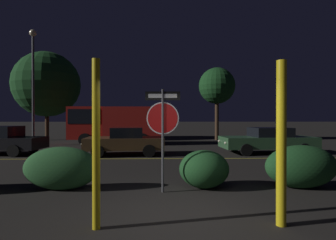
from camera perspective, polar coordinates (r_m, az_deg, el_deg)
The scene contains 14 objects.
ground_plane at distance 5.18m, azimuth 3.25°, elevation -20.54°, with size 260.00×260.00×0.00m, color black.
road_center_stripe at distance 12.09m, azimuth 0.52°, elevation -8.39°, with size 41.25×0.12×0.01m, color gold.
stop_sign at distance 6.52m, azimuth -1.16°, elevation 0.03°, with size 0.87×0.06×2.57m.
yellow_pole_left at distance 4.54m, azimuth -15.37°, elevation -5.04°, with size 0.13×0.13×2.84m, color yellow.
yellow_pole_right at distance 4.92m, azimuth 23.44°, elevation -4.63°, with size 0.17×0.17×2.84m, color yellow.
hedge_bush_1 at distance 7.40m, azimuth -22.18°, elevation -9.70°, with size 1.95×0.75×1.11m, color #2D6633.
hedge_bush_2 at distance 7.12m, azimuth 7.86°, elevation -10.53°, with size 1.32×1.11×1.00m, color #1E4C23.
hedge_bush_3 at distance 7.88m, azimuth 27.01°, elevation -9.00°, with size 1.91×0.96×1.14m, color #1E4C23.
passing_car_2 at distance 13.43m, azimuth -9.28°, elevation -4.54°, with size 4.06×2.29×1.39m.
passing_car_3 at distance 14.78m, azimuth 20.90°, elevation -4.14°, with size 4.94×2.15×1.36m.
delivery_truck at distance 18.97m, azimuth -11.74°, elevation -0.51°, with size 6.38×2.48×2.64m.
street_lamp at distance 20.17m, azimuth -27.30°, elevation 9.41°, with size 0.46×0.46×7.84m.
tree_0 at distance 24.56m, azimuth -24.86°, elevation 7.04°, with size 5.47×5.47×7.44m.
tree_1 at distance 22.69m, azimuth 10.59°, elevation 7.26°, with size 3.05×3.05×6.12m.
Camera 1 is at (-0.39, -4.82, 1.85)m, focal length 28.00 mm.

